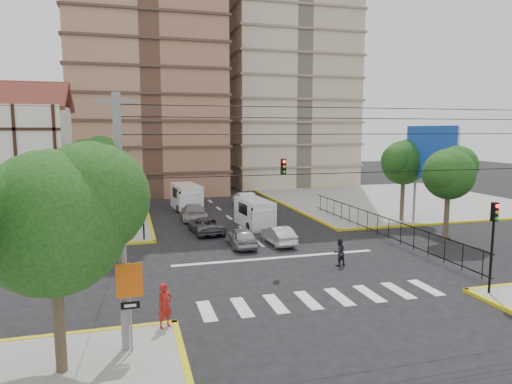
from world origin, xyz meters
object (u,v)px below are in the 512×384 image
object	(u,v)px
car_silver_front_left	(241,237)
pedestrian_sw_corner	(165,305)
van_left_lane	(187,198)
pedestrian_crosswalk	(339,252)
district_sign	(130,289)
van_right_lane	(255,214)
traffic_light_se	(493,232)
traffic_light_nw	(143,198)
car_white_front_right	(278,235)

from	to	relation	value
car_silver_front_left	pedestrian_sw_corner	bearing A→B (deg)	63.54
pedestrian_sw_corner	car_silver_front_left	bearing A→B (deg)	33.57
van_left_lane	pedestrian_crosswalk	distance (m)	22.44
car_silver_front_left	pedestrian_crosswalk	size ratio (longest dim) A/B	2.44
district_sign	pedestrian_crosswalk	world-z (taller)	district_sign
car_silver_front_left	van_right_lane	bearing A→B (deg)	-113.67
van_left_lane	pedestrian_sw_corner	distance (m)	28.07
car_silver_front_left	traffic_light_se	bearing A→B (deg)	127.15
district_sign	van_left_lane	xyz separation A→B (m)	(5.60, 29.44, -1.23)
district_sign	car_silver_front_left	size ratio (longest dim) A/B	0.81
traffic_light_nw	car_silver_front_left	bearing A→B (deg)	-27.32
district_sign	pedestrian_sw_corner	xyz separation A→B (m)	(1.30, 1.70, -1.40)
van_left_lane	car_white_front_right	xyz separation A→B (m)	(4.43, -15.71, -0.58)
traffic_light_se	van_left_lane	xyz separation A→B (m)	(-11.00, 28.00, -1.89)
traffic_light_nw	district_sign	size ratio (longest dim) A/B	1.38
traffic_light_se	van_right_lane	world-z (taller)	traffic_light_se
traffic_light_se	van_left_lane	distance (m)	30.14
traffic_light_se	car_white_front_right	xyz separation A→B (m)	(-6.57, 12.28, -2.47)
car_white_front_right	pedestrian_sw_corner	world-z (taller)	pedestrian_sw_corner
pedestrian_crosswalk	car_white_front_right	bearing A→B (deg)	-87.28
pedestrian_sw_corner	district_sign	bearing A→B (deg)	-157.08
van_left_lane	car_silver_front_left	size ratio (longest dim) A/B	1.46
car_silver_front_left	pedestrian_crosswalk	distance (m)	7.36
traffic_light_se	district_sign	xyz separation A→B (m)	(-16.60, -1.44, -0.66)
district_sign	van_left_lane	bearing A→B (deg)	79.24
pedestrian_crosswalk	district_sign	bearing A→B (deg)	19.22
district_sign	pedestrian_crosswalk	distance (m)	14.31
traffic_light_se	pedestrian_crosswalk	world-z (taller)	traffic_light_se
van_right_lane	car_silver_front_left	bearing A→B (deg)	-118.93
van_right_lane	car_silver_front_left	size ratio (longest dim) A/B	1.30
traffic_light_se	car_silver_front_left	bearing A→B (deg)	126.86
van_right_lane	van_left_lane	xyz separation A→B (m)	(-4.41, 9.78, 0.13)
van_right_lane	pedestrian_sw_corner	size ratio (longest dim) A/B	2.84
district_sign	car_white_front_right	xyz separation A→B (m)	(10.03, 13.72, -1.81)
traffic_light_nw	district_sign	bearing A→B (deg)	-93.36
car_white_front_right	pedestrian_crosswalk	world-z (taller)	pedestrian_crosswalk
van_right_lane	pedestrian_crosswalk	world-z (taller)	van_right_lane
van_right_lane	van_left_lane	distance (m)	10.72
van_left_lane	pedestrian_sw_corner	bearing A→B (deg)	-104.77
van_right_lane	car_silver_front_left	xyz separation A→B (m)	(-2.63, -5.91, -0.42)
traffic_light_se	pedestrian_sw_corner	distance (m)	15.44
traffic_light_nw	car_silver_front_left	xyz separation A→B (m)	(6.37, -3.29, -2.44)
pedestrian_sw_corner	pedestrian_crosswalk	bearing A→B (deg)	0.76
traffic_light_se	district_sign	bearing A→B (deg)	-175.05
van_left_lane	pedestrian_crosswalk	bearing A→B (deg)	-79.83
pedestrian_sw_corner	pedestrian_crosswalk	size ratio (longest dim) A/B	1.12
traffic_light_se	pedestrian_sw_corner	xyz separation A→B (m)	(-15.30, 0.26, -2.06)
traffic_light_nw	car_silver_front_left	distance (m)	7.58
car_silver_front_left	pedestrian_crosswalk	world-z (taller)	pedestrian_crosswalk
van_left_lane	pedestrian_crosswalk	xyz separation A→B (m)	(6.24, -21.55, -0.41)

